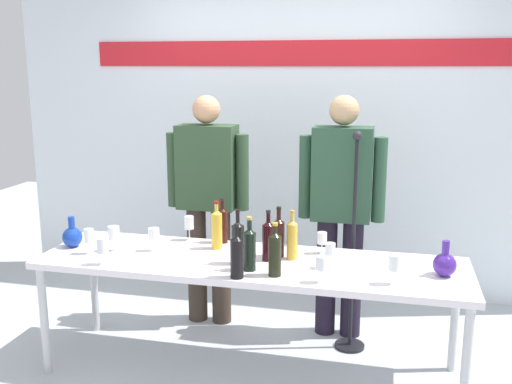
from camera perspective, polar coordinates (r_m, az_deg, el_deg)
ground_plane at (r=3.79m, az=-0.55°, el=-17.13°), size 10.00×10.00×0.00m
back_wall at (r=4.80m, az=3.81°, el=7.96°), size 4.81×0.11×3.00m
display_table at (r=3.51m, az=-0.57°, el=-7.49°), size 2.56×0.71×0.73m
decanter_blue_left at (r=3.90m, az=-17.56°, el=-4.16°), size 0.13×0.13×0.20m
decanter_blue_right at (r=3.39m, az=18.01°, el=-6.71°), size 0.13×0.13×0.20m
presenter_left at (r=4.17m, az=-4.74°, el=-0.40°), size 0.60×0.22×1.66m
presenter_right at (r=3.98m, az=8.35°, el=-1.09°), size 0.58×0.22×1.68m
wine_bottle_0 at (r=3.45m, az=1.20°, el=-4.66°), size 0.07×0.07×0.31m
wine_bottle_1 at (r=3.68m, az=-3.87°, el=-3.55°), size 0.07×0.07×0.31m
wine_bottle_2 at (r=3.29m, az=-0.64°, el=-5.48°), size 0.07×0.07×0.31m
wine_bottle_3 at (r=3.53m, az=2.23°, el=-4.30°), size 0.07×0.07×0.31m
wine_bottle_4 at (r=3.18m, az=-1.96°, el=-6.21°), size 0.07×0.07×0.31m
wine_bottle_5 at (r=3.80m, az=-3.31°, el=-3.12°), size 0.07×0.07×0.30m
wine_bottle_6 at (r=3.40m, az=-1.80°, el=-4.86°), size 0.07×0.07×0.33m
wine_bottle_7 at (r=3.21m, az=1.86°, el=-5.94°), size 0.07×0.07×0.30m
wine_bottle_8 at (r=3.48m, az=3.56°, el=-4.55°), size 0.06×0.06×0.30m
wine_glass_left_0 at (r=3.50m, az=-14.83°, el=-5.14°), size 0.07×0.07×0.16m
wine_glass_left_1 at (r=3.72m, az=-16.07°, el=-4.19°), size 0.06×0.06×0.16m
wine_glass_left_2 at (r=3.68m, az=-9.99°, el=-4.08°), size 0.07×0.07×0.15m
wine_glass_left_3 at (r=3.74m, az=-13.77°, el=-3.96°), size 0.07×0.07×0.16m
wine_glass_left_4 at (r=3.87m, az=-6.57°, el=-3.05°), size 0.06×0.06×0.16m
wine_glass_right_0 at (r=3.17m, az=13.42°, el=-6.80°), size 0.07×0.07×0.16m
wine_glass_right_1 at (r=3.35m, az=7.29°, el=-5.66°), size 0.06×0.06×0.15m
wine_glass_right_2 at (r=3.13m, az=6.43°, el=-7.03°), size 0.06×0.06×0.15m
wine_glass_right_3 at (r=3.61m, az=6.49°, el=-4.56°), size 0.06×0.06×0.14m
microphone_stand at (r=3.93m, az=9.39°, el=-8.43°), size 0.20×0.20×1.47m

